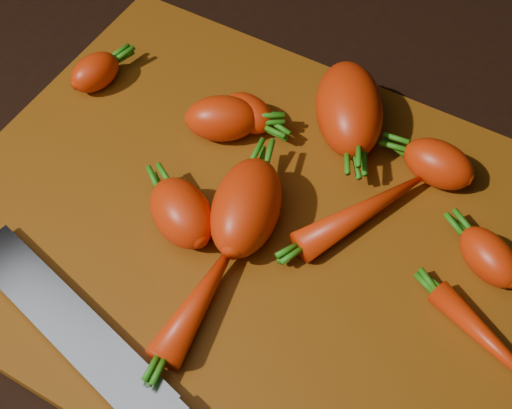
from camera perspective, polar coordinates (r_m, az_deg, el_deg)
The scene contains 14 objects.
ground at distance 0.61m, azimuth -0.47°, elevation -2.56°, with size 2.00×2.00×0.01m, color black.
cutting_board at distance 0.60m, azimuth -0.48°, elevation -2.00°, with size 0.50×0.40×0.01m, color #633309.
carrot_0 at distance 0.64m, azimuth -2.75°, elevation 6.89°, with size 0.06×0.04×0.04m, color red.
carrot_1 at distance 0.58m, azimuth -5.96°, elevation -0.67°, with size 0.07×0.05×0.05m, color red.
carrot_2 at distance 0.64m, azimuth 7.45°, elevation 7.60°, with size 0.10×0.06×0.06m, color red.
carrot_3 at distance 0.57m, azimuth -0.78°, elevation -0.19°, with size 0.09×0.05×0.05m, color red.
carrot_4 at distance 0.63m, azimuth 14.38°, elevation 3.17°, with size 0.06×0.04×0.04m, color red.
carrot_5 at distance 0.65m, azimuth -0.64°, elevation 7.34°, with size 0.05×0.03×0.03m, color red.
carrot_6 at distance 0.59m, azimuth 18.15°, elevation -4.01°, with size 0.06×0.03×0.03m, color red.
carrot_7 at distance 0.59m, azimuth 8.69°, elevation -0.48°, with size 0.13×0.03×0.03m, color red.
carrot_8 at distance 0.56m, azimuth 18.68°, elevation -10.81°, with size 0.12×0.02×0.02m, color red.
carrot_9 at distance 0.54m, azimuth -4.48°, elevation -7.49°, with size 0.11×0.03×0.03m, color red.
carrot_10 at distance 0.70m, azimuth -12.77°, elevation 10.29°, with size 0.05×0.03×0.03m, color red.
knife at distance 0.55m, azimuth -13.58°, elevation -10.38°, with size 0.34×0.11×0.02m.
Camera 1 is at (0.17, -0.28, 0.51)m, focal length 50.00 mm.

